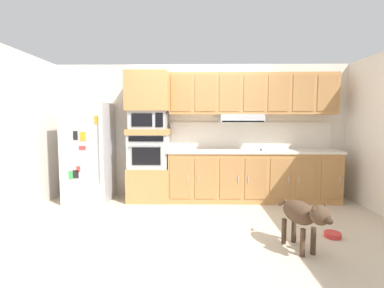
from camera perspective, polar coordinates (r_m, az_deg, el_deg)
ground_plane at (r=4.42m, az=2.05°, el=-14.24°), size 9.60×9.60×0.00m
back_kitchen_wall at (r=5.29m, az=1.88°, el=2.74°), size 6.20×0.12×2.50m
side_panel_left at (r=4.99m, az=-32.05°, el=1.86°), size 0.12×7.10×2.50m
refrigerator at (r=5.26m, az=-20.64°, el=-1.62°), size 0.76×0.73×1.76m
oven_base_cabinet at (r=5.13m, az=-8.81°, el=-8.09°), size 0.74×0.62×0.60m
built_in_oven at (r=5.03m, az=-8.91°, el=-1.42°), size 0.70×0.62×0.60m
appliance_mid_shelf at (r=5.01m, az=-8.95°, el=2.56°), size 0.74×0.62×0.10m
microwave at (r=5.00m, az=-8.99°, el=4.97°), size 0.64×0.54×0.32m
appliance_upper_cabinet at (r=5.03m, az=-9.06°, el=10.67°), size 0.74×0.62×0.68m
lower_cabinet_run at (r=5.13m, az=12.41°, el=-6.57°), size 3.01×0.63×0.88m
countertop_slab at (r=5.06m, az=12.50°, el=-1.45°), size 3.05×0.64×0.04m
backsplash_panel at (r=5.32m, az=11.94°, el=1.79°), size 3.05×0.02×0.50m
upper_cabinet_with_hood at (r=5.16m, az=12.29°, el=9.83°), size 3.01×0.48×0.88m
screwdriver at (r=5.03m, az=14.25°, el=-1.13°), size 0.14×0.12×0.03m
dog at (r=3.34m, az=22.12°, el=-13.50°), size 0.40×0.81×0.62m
dog_food_bowl at (r=4.00m, az=27.24°, el=-16.44°), size 0.20×0.20×0.06m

